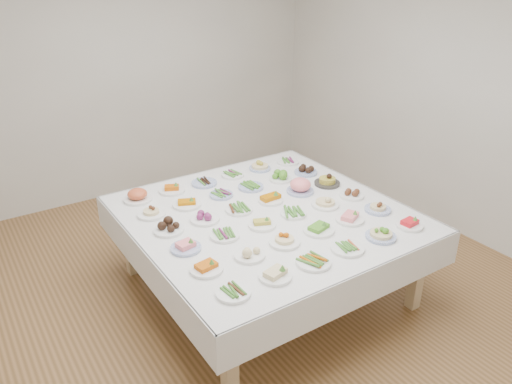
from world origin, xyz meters
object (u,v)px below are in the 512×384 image
dish_0 (233,292)px  dish_18 (169,226)px  display_table (266,220)px  dish_35 (288,161)px

dish_0 → dish_18: (-0.00, 0.95, 0.03)m
display_table → dish_18: 0.81m
display_table → dish_0: (-0.79, -0.79, 0.09)m
dish_18 → dish_35: (1.59, 0.63, -0.03)m
display_table → dish_0: bearing=-134.9°
display_table → dish_35: 1.13m
display_table → dish_18: size_ratio=9.29×
display_table → dish_18: dish_18 is taller
dish_18 → dish_35: size_ratio=1.07×
dish_0 → dish_18: size_ratio=0.95×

